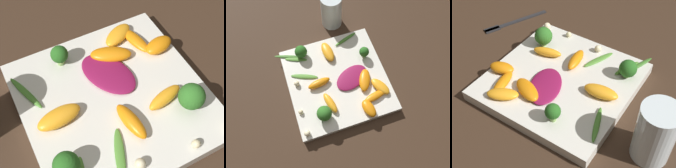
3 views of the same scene
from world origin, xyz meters
The scene contains 17 objects.
ground_plane centered at (0.00, 0.00, 0.00)m, with size 2.40×2.40×0.00m, color #382619.
plate centered at (0.00, 0.00, 0.01)m, with size 0.30×0.30×0.02m.
radicchio_leaf_0 centered at (-0.01, -0.04, 0.03)m, with size 0.10×0.13×0.01m.
orange_segment_0 centered at (-0.12, -0.06, 0.04)m, with size 0.06×0.04×0.02m.
orange_segment_1 centered at (-0.09, -0.09, 0.03)m, with size 0.04×0.08×0.01m.
orange_segment_2 centered at (-0.03, -0.08, 0.03)m, with size 0.08×0.06×0.02m.
orange_segment_3 centered at (0.00, 0.06, 0.03)m, with size 0.03×0.07×0.02m.
orange_segment_4 centered at (-0.07, 0.04, 0.03)m, with size 0.07×0.04×0.02m.
orange_segment_5 centered at (-0.07, -0.11, 0.03)m, with size 0.07×0.06×0.02m.
orange_segment_6 centered at (0.10, 0.00, 0.04)m, with size 0.08×0.04×0.02m.
broccoli_floret_0 centered at (0.12, 0.08, 0.05)m, with size 0.04×0.04×0.04m.
broccoli_floret_1 centered at (0.05, -0.11, 0.05)m, with size 0.03×0.03×0.04m.
broccoli_floret_2 centered at (-0.10, 0.07, 0.05)m, with size 0.04×0.04×0.05m.
arugula_sprig_1 centered at (0.13, -0.07, 0.03)m, with size 0.04×0.08×0.01m.
arugula_sprig_2 centered at (0.04, 0.09, 0.03)m, with size 0.05×0.08×0.01m.
macadamia_nut_1 centered at (0.02, 0.12, 0.03)m, with size 0.02×0.02×0.02m.
macadamia_nut_2 centered at (-0.07, 0.13, 0.03)m, with size 0.01×0.01×0.01m.
Camera 1 is at (0.13, 0.25, 0.46)m, focal length 50.00 mm.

